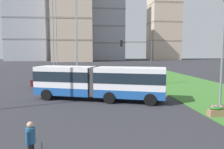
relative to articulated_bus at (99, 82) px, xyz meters
The scene contains 11 objects.
articulated_bus is the anchor object (origin of this frame).
car_maroon_sedan 10.06m from the articulated_bus, 124.56° to the left, with size 4.45×2.11×1.58m.
pedestrian_crossing 11.99m from the articulated_bus, 105.44° to the right, with size 0.36×0.57×1.74m.
flower_planter_2 9.86m from the articulated_bus, 39.56° to the right, with size 1.10×0.56×0.74m.
traffic_light_far_right 10.20m from the articulated_bus, 54.93° to the left, with size 4.31×0.28×5.79m.
streetlight_median 10.54m from the articulated_bus, 20.64° to the right, with size 0.70×0.28×8.50m.
apartment_tower_west 100.60m from the articulated_bus, 107.61° to the left, with size 19.20×14.23×48.66m.
apartment_tower_westcentre 86.64m from the articulated_bus, 95.24° to the left, with size 17.58×16.71×44.99m.
apartment_tower_centre 102.26m from the articulated_bus, 85.84° to the left, with size 21.35×14.84×42.06m.
apartment_tower_eastcentre 109.71m from the articulated_bus, 68.19° to the left, with size 15.29×15.39×38.96m.
transmission_pylon 47.55m from the articulated_bus, 99.06° to the left, with size 9.00×6.24×31.32m.
Camera 1 is at (-1.33, -6.19, 4.38)m, focal length 36.01 mm.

